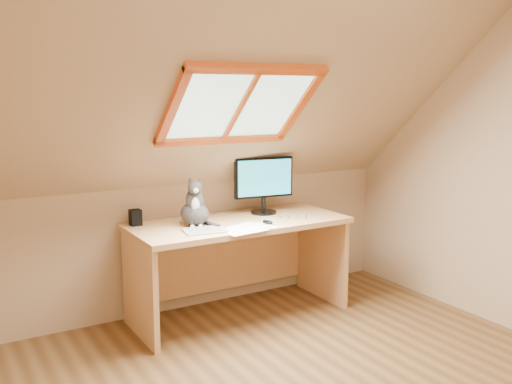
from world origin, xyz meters
TOP-DOWN VIEW (x-y plane):
  - room_shell at (0.00, -0.09)m, footprint 3.52×3.52m
  - desk at (0.17, 1.45)m, footprint 1.64×0.72m
  - monitor at (0.47, 1.51)m, footprint 0.49×0.21m
  - cat at (-0.18, 1.40)m, footprint 0.26×0.29m
  - desk_speaker at (-0.55, 1.63)m, footprint 0.08×0.08m
  - graphics_tablet at (-0.19, 1.21)m, footprint 0.32×0.25m
  - mouse at (0.30, 1.17)m, footprint 0.07×0.11m
  - papers at (0.08, 1.12)m, footprint 0.35×0.30m
  - cables at (0.51, 1.26)m, footprint 0.51×0.26m

SIDE VIEW (x-z plane):
  - desk at x=0.17m, z-range 0.15..0.90m
  - papers at x=0.08m, z-range 0.75..0.76m
  - cables at x=0.51m, z-range 0.75..0.76m
  - graphics_tablet at x=-0.19m, z-range 0.75..0.76m
  - mouse at x=0.30m, z-range 0.75..0.78m
  - desk_speaker at x=-0.55m, z-range 0.75..0.87m
  - cat at x=-0.18m, z-range 0.70..1.06m
  - monitor at x=0.47m, z-range 0.78..1.24m
  - room_shell at x=0.00m, z-range 0.23..2.64m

